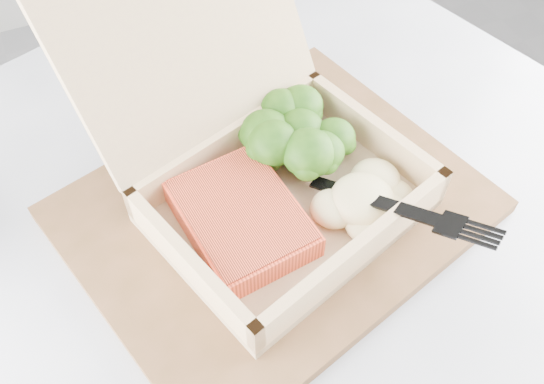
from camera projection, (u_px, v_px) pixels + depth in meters
name	position (u px, v px, depth m)	size (l,w,h in m)	color
cafe_table	(275.00, 338.00, 0.69)	(0.99, 0.99, 0.72)	black
serving_tray	(274.00, 210.00, 0.56)	(0.35, 0.28, 0.02)	brown
takeout_container	(255.00, 149.00, 0.53)	(0.29, 0.32, 0.20)	#9E7E5F
salmon_fillet	(241.00, 219.00, 0.51)	(0.09, 0.12, 0.03)	#FF5831
broccoli_pile	(300.00, 136.00, 0.56)	(0.11, 0.11, 0.04)	#396D18
mashed_potatoes	(362.00, 199.00, 0.52)	(0.09, 0.08, 0.03)	beige
plastic_fork	(349.00, 188.00, 0.52)	(0.10, 0.16, 0.04)	black
receipt	(151.00, 100.00, 0.65)	(0.08, 0.14, 0.00)	white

